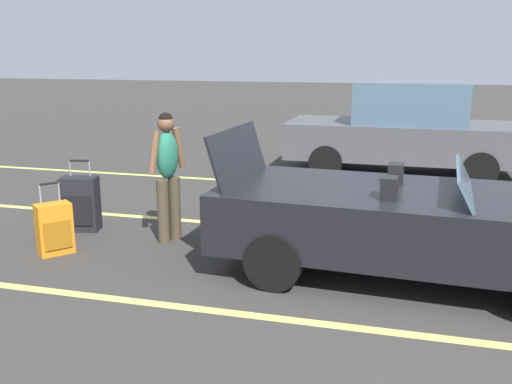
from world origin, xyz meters
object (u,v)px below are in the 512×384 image
Objects in this scene: convertible_car at (429,225)px; suitcase_large_black at (80,204)px; traveler_person at (168,170)px; parked_sedan_near at (405,129)px; suitcase_medium_bright at (54,229)px.

convertible_car is 4.55m from suitcase_large_black.
traveler_person is at bearing 72.75° from suitcase_large_black.
convertible_car is 0.94× the size of parked_sedan_near.
convertible_car is at bearing 93.64° from parked_sedan_near.
traveler_person reaches higher than convertible_car.
suitcase_large_black is at bearing 142.58° from suitcase_medium_bright.
convertible_car is 2.56× the size of traveler_person.
parked_sedan_near reaches higher than suitcase_large_black.
traveler_person is at bearing 75.43° from suitcase_medium_bright.
traveler_person is 5.83m from parked_sedan_near.
suitcase_medium_bright is at bearing -119.83° from traveler_person.
parked_sedan_near reaches higher than traveler_person.
convertible_car is 4.87× the size of suitcase_medium_bright.
suitcase_large_black is 1.11× the size of suitcase_medium_bright.
traveler_person is (1.13, 0.81, 0.62)m from suitcase_medium_bright.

